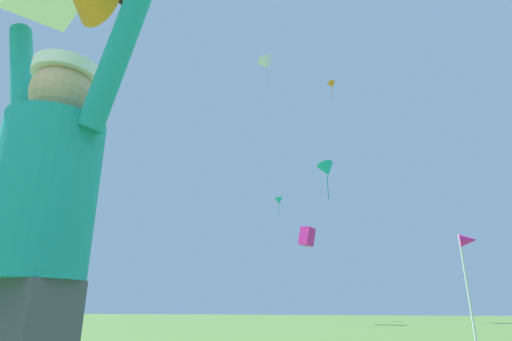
% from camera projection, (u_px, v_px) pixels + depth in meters
% --- Properties ---
extents(kite_flyer_person, '(0.81, 0.36, 1.92)m').
position_uv_depth(kite_flyer_person, '(37.00, 244.00, 1.34)').
color(kite_flyer_person, '#424751').
rests_on(kite_flyer_person, ground).
extents(distant_kite_white_far_center, '(1.73, 1.57, 2.68)m').
position_uv_depth(distant_kite_white_far_center, '(267.00, 64.00, 30.19)').
color(distant_kite_white_far_center, white).
extents(distant_kite_orange_low_right, '(0.98, 0.96, 1.53)m').
position_uv_depth(distant_kite_orange_low_right, '(332.00, 85.00, 35.25)').
color(distant_kite_orange_low_right, orange).
extents(distant_kite_magenta_low_left, '(1.02, 0.89, 1.20)m').
position_uv_depth(distant_kite_magenta_low_left, '(307.00, 236.00, 23.61)').
color(distant_kite_magenta_low_left, '#DB2393').
extents(distant_kite_teal_high_left, '(1.78, 1.73, 2.95)m').
position_uv_depth(distant_kite_teal_high_left, '(327.00, 170.00, 30.48)').
color(distant_kite_teal_high_left, '#19B2AD').
extents(distant_kite_teal_high_right, '(0.89, 0.92, 1.46)m').
position_uv_depth(distant_kite_teal_high_right, '(279.00, 201.00, 32.81)').
color(distant_kite_teal_high_right, '#19B2AD').
extents(marker_flag, '(0.30, 0.24, 2.07)m').
position_uv_depth(marker_flag, '(468.00, 249.00, 7.47)').
color(marker_flag, silver).
rests_on(marker_flag, ground).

